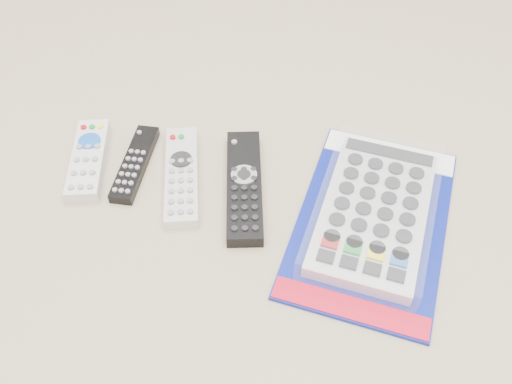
# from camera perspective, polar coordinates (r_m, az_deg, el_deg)

# --- Properties ---
(remote_small_grey) EXTENTS (0.07, 0.17, 0.02)m
(remote_small_grey) POSITION_cam_1_polar(r_m,az_deg,el_deg) (0.90, -16.42, 3.14)
(remote_small_grey) COLOR silver
(remote_small_grey) RESTS_ON ground
(remote_slim_black) EXTENTS (0.04, 0.15, 0.02)m
(remote_slim_black) POSITION_cam_1_polar(r_m,az_deg,el_deg) (0.88, -12.02, 2.79)
(remote_slim_black) COLOR black
(remote_slim_black) RESTS_ON ground
(remote_silver_dvd) EXTENTS (0.08, 0.20, 0.02)m
(remote_silver_dvd) POSITION_cam_1_polar(r_m,az_deg,el_deg) (0.85, -7.45, 1.64)
(remote_silver_dvd) COLOR silver
(remote_silver_dvd) RESTS_ON ground
(remote_large_black) EXTENTS (0.08, 0.21, 0.02)m
(remote_large_black) POSITION_cam_1_polar(r_m,az_deg,el_deg) (0.83, -1.19, 0.62)
(remote_large_black) COLOR black
(remote_large_black) RESTS_ON ground
(jumbo_remote_packaged) EXTENTS (0.26, 0.36, 0.04)m
(jumbo_remote_packaged) POSITION_cam_1_polar(r_m,az_deg,el_deg) (0.80, 11.76, -1.87)
(jumbo_remote_packaged) COLOR navy
(jumbo_remote_packaged) RESTS_ON ground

